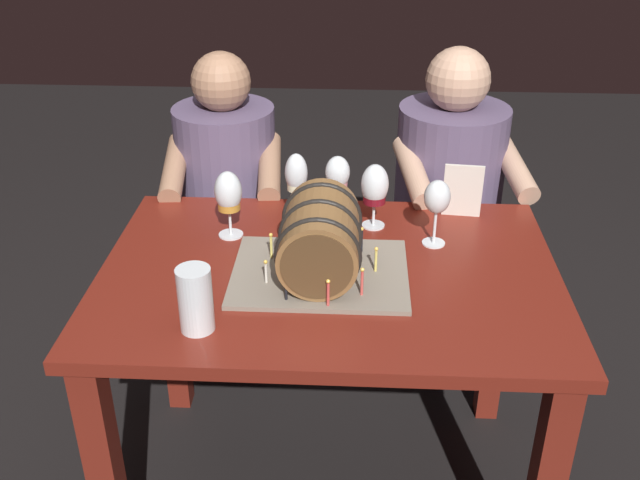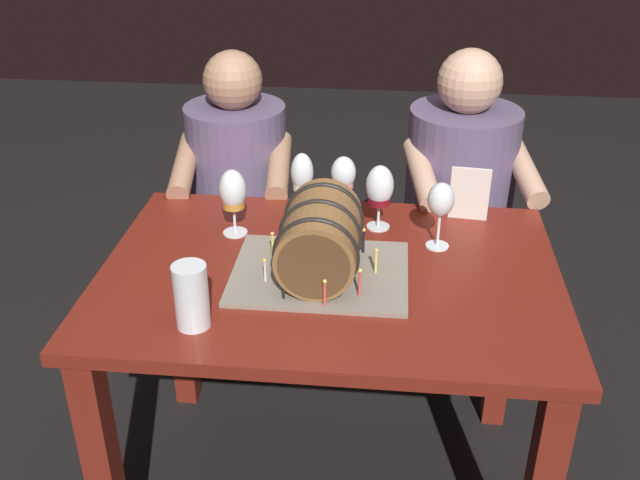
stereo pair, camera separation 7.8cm
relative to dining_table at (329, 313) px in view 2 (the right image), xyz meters
The scene contains 11 objects.
dining_table is the anchor object (origin of this frame).
barrel_cake 0.23m from the dining_table, 128.30° to the right, with size 0.44×0.34×0.21m.
wine_glass_empty 0.41m from the dining_table, 28.75° to the left, with size 0.07×0.07×0.19m.
wine_glass_white 0.41m from the dining_table, 109.52° to the left, with size 0.06×0.06×0.19m.
wine_glass_amber 0.41m from the dining_table, 148.51° to the left, with size 0.07×0.07×0.19m.
wine_glass_red 0.37m from the dining_table, 65.08° to the left, with size 0.08×0.08×0.19m.
wine_glass_rose 0.40m from the dining_table, 88.13° to the left, with size 0.07×0.07×0.18m.
beer_pint 0.44m from the dining_table, 136.22° to the right, with size 0.08×0.08×0.15m.
menu_card 0.53m from the dining_table, 41.33° to the left, with size 0.11×0.01×0.16m, color silver.
person_seated_left 0.76m from the dining_table, 119.58° to the left, with size 0.39×0.48×1.14m.
person_seated_right 0.76m from the dining_table, 60.37° to the left, with size 0.45×0.53×1.16m.
Camera 2 is at (0.14, -1.59, 1.72)m, focal length 41.19 mm.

